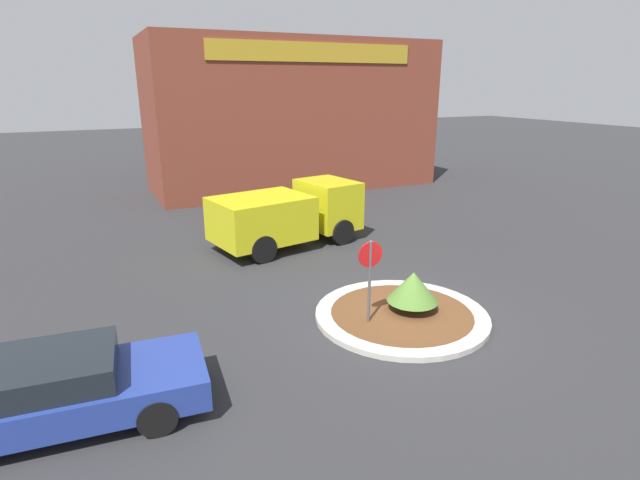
{
  "coord_description": "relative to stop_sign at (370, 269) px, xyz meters",
  "views": [
    {
      "loc": [
        -6.66,
        -9.28,
        5.57
      ],
      "look_at": [
        -0.68,
        3.27,
        1.18
      ],
      "focal_mm": 28.0,
      "sensor_mm": 36.0,
      "label": 1
    }
  ],
  "objects": [
    {
      "name": "ground_plane",
      "position": [
        0.99,
        0.06,
        -1.46
      ],
      "size": [
        120.0,
        120.0,
        0.0
      ],
      "primitive_type": "plane",
      "color": "#2D2D30"
    },
    {
      "name": "island_shrub",
      "position": [
        1.31,
        0.07,
        -0.7
      ],
      "size": [
        1.26,
        1.26,
        1.01
      ],
      "color": "brown",
      "rests_on": "traffic_island"
    },
    {
      "name": "traffic_island",
      "position": [
        0.99,
        0.06,
        -1.4
      ],
      "size": [
        4.27,
        4.27,
        0.14
      ],
      "color": "#BCB7AD",
      "rests_on": "ground_plane"
    },
    {
      "name": "stop_sign",
      "position": [
        0.0,
        0.0,
        0.0
      ],
      "size": [
        0.62,
        0.07,
        2.15
      ],
      "color": "#4C4C51",
      "rests_on": "ground_plane"
    },
    {
      "name": "utility_truck",
      "position": [
        0.63,
        6.66,
        -0.3
      ],
      "size": [
        5.59,
        3.21,
        2.13
      ],
      "rotation": [
        0.0,
        0.0,
        0.19
      ],
      "color": "gold",
      "rests_on": "ground_plane"
    },
    {
      "name": "parked_sedan_blue",
      "position": [
        -6.53,
        -0.82,
        -0.8
      ],
      "size": [
        4.85,
        2.3,
        1.29
      ],
      "rotation": [
        0.0,
        0.0,
        -0.09
      ],
      "color": "navy",
      "rests_on": "ground_plane"
    },
    {
      "name": "storefront_building",
      "position": [
        5.04,
        16.83,
        2.43
      ],
      "size": [
        15.15,
        6.07,
        7.78
      ],
      "color": "brown",
      "rests_on": "ground_plane"
    }
  ]
}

